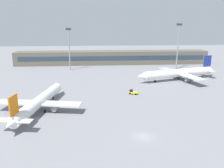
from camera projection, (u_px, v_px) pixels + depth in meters
name	position (u px, v px, depth m)	size (l,w,h in m)	color
ground_plane	(124.00, 91.00, 94.82)	(400.00, 400.00, 0.00)	gray
terminal_building	(112.00, 58.00, 156.56)	(130.26, 12.13, 9.00)	#5B564C
airplane_near	(40.00, 101.00, 73.00)	(27.78, 39.41, 9.79)	white
airplane_mid	(178.00, 73.00, 112.19)	(44.68, 31.82, 11.32)	white
baggage_tug_yellow	(133.00, 92.00, 90.04)	(3.90, 2.94, 1.75)	yellow
floodlight_tower_west	(178.00, 43.00, 136.31)	(3.20, 0.80, 27.29)	gray
floodlight_tower_east	(69.00, 46.00, 133.21)	(3.20, 0.80, 24.73)	gray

